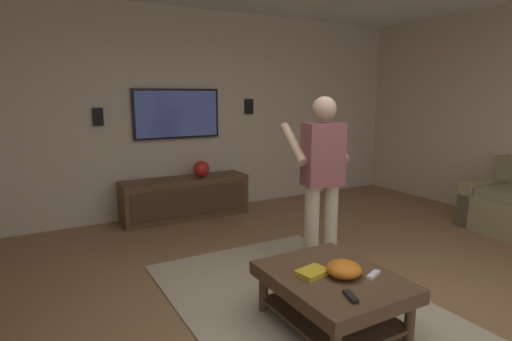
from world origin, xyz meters
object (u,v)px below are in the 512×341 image
Objects in this scene: media_console at (186,198)px; remote_black at (351,296)px; coffee_table at (332,288)px; remote_white at (373,275)px; person_standing at (322,173)px; bowl at (344,269)px; book at (313,272)px; tv at (177,114)px; wall_speaker_left at (249,106)px; vase_round at (201,169)px; wall_speaker_right at (98,117)px.

remote_black is at bearing -2.45° from media_console.
remote_white reaches higher than coffee_table.
person_standing is 1.17m from bowl.
media_console is 3.14m from bowl.
coffee_table is 0.19m from book.
tv is 3.62m from remote_white.
wall_speaker_left is at bearing -1.25° from remote_black.
person_standing is at bearing -29.47° from bowl.
remote_black is at bearing 158.33° from coffee_table.
book is (-3.25, 0.15, -0.98)m from tv.
vase_round is at bearing -4.47° from coffee_table.
wall_speaker_left is at bearing 102.78° from media_console.
remote_black is 0.68× the size of wall_speaker_left.
book is 3.01m from vase_round.
media_console is 6.86× the size of bowl.
bowl is 3.70m from wall_speaker_left.
wall_speaker_right is at bearing 17.09° from bowl.
media_console is at bearing 81.85° from vase_round.
tv is at bearing -90.74° from wall_speaker_right.
tv is 2.55m from person_standing.
vase_round is 1.46m from wall_speaker_right.
person_standing is (-2.44, -0.55, -0.47)m from tv.
remote_white is (-3.24, -0.21, 0.14)m from media_console.
person_standing is 7.45× the size of vase_round.
remote_white is (-1.03, 0.34, -0.52)m from person_standing.
media_console is 1.15m from tv.
remote_white is 0.68× the size of book.
vase_round reaches higher than book.
tv is (0.24, 0.00, 1.12)m from media_console.
book is at bearing -2.77° from media_console.
coffee_table is at bearing -36.70° from book.
coffee_table is 4.55× the size of book.
remote_white and remote_black have the same top height.
media_console reaches higher than bowl.
book is 1.00× the size of wall_speaker_right.
tv is 1.12m from wall_speaker_left.
coffee_table is 0.37m from remote_black.
person_standing is 1.18m from book.
person_standing is at bearing -33.31° from coffee_table.
tv is 5.44× the size of wall_speaker_right.
coffee_table is 0.84× the size of tv.
vase_round reaches higher than remote_black.
vase_round is (3.10, -0.19, 0.20)m from bowl.
person_standing is 1.21m from remote_white.
person_standing is at bearing 14.11° from media_console.
wall_speaker_left is (3.65, -1.26, 1.07)m from remote_black.
vase_round is (2.17, 0.33, -0.27)m from person_standing.
bowl is 3.11m from vase_round.
book is 1.00× the size of wall_speaker_left.
coffee_table is at bearing 156.30° from person_standing.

